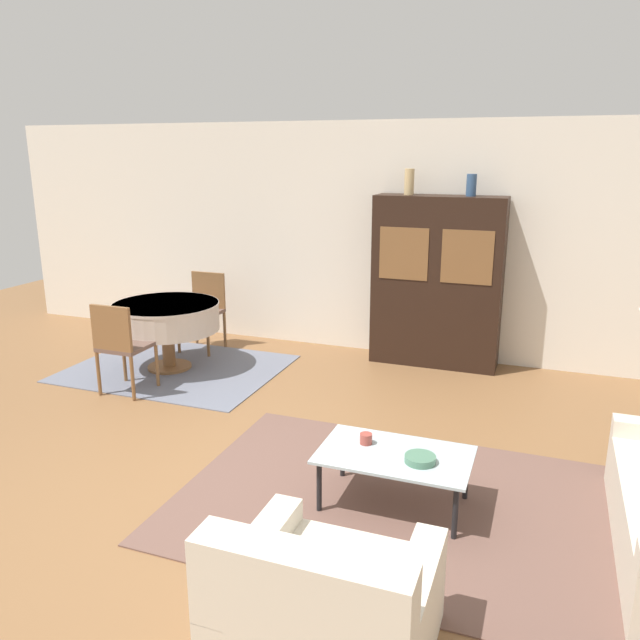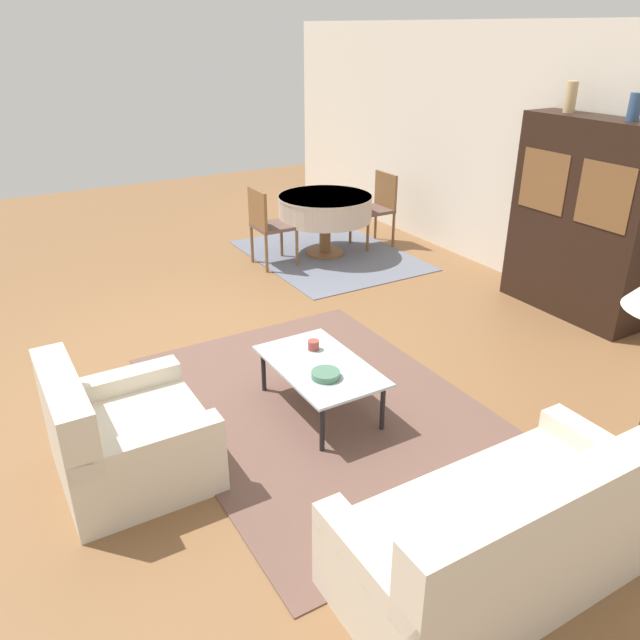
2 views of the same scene
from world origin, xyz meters
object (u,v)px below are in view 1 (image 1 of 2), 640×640
bowl (420,459)px  vase_short (471,185)px  display_cabinet (437,282)px  cup (366,439)px  dining_table (166,317)px  dining_chair_far (204,306)px  dining_chair_near (121,342)px  coffee_table (395,458)px  armchair (325,612)px  vase_tall (409,182)px

bowl → vase_short: 3.53m
display_cabinet → cup: bearing=-88.6°
display_cabinet → dining_table: size_ratio=1.64×
display_cabinet → dining_chair_far: display_cabinet is taller
dining_chair_near → bowl: (3.21, -1.12, -0.13)m
dining_table → coffee_table: bearing=-31.4°
armchair → bowl: bearing=83.7°
coffee_table → dining_table: (-3.03, 1.85, 0.24)m
dining_table → cup: dining_table is taller
coffee_table → bowl: bowl is taller
dining_chair_near → dining_chair_far: same height
dining_chair_far → cup: dining_chair_far is taller
vase_short → dining_chair_far: bearing=-171.9°
cup → vase_short: bearing=85.5°
dining_table → vase_short: size_ratio=5.03×
dining_chair_far → cup: 3.81m
dining_chair_near → cup: 2.97m
armchair → dining_table: bearing=132.8°
armchair → display_cabinet: size_ratio=0.50×
coffee_table → bowl: size_ratio=4.99×
coffee_table → vase_short: (0.01, 3.08, 1.65)m
armchair → dining_chair_far: 5.12m
display_cabinet → bowl: display_cabinet is taller
display_cabinet → dining_table: display_cabinet is taller
cup → bowl: size_ratio=0.42×
coffee_table → vase_tall: 3.57m
display_cabinet → coffee_table: bearing=-84.5°
coffee_table → display_cabinet: bearing=95.5°
coffee_table → bowl: (0.18, -0.06, 0.06)m
armchair → bowl: 1.41m
dining_table → dining_chair_far: (0.00, 0.80, -0.06)m
vase_tall → coffee_table: bearing=-78.1°
vase_tall → vase_short: bearing=0.0°
display_cabinet → dining_table: (-2.73, -1.23, -0.35)m
armchair → dining_chair_near: bearing=140.6°
dining_chair_far → bowl: (3.21, -2.71, -0.13)m
armchair → coffee_table: size_ratio=0.93×
display_cabinet → vase_tall: (-0.35, 0.00, 1.09)m
dining_table → cup: size_ratio=13.33×
display_cabinet → dining_table: 3.02m
coffee_table → dining_chair_far: size_ratio=1.11×
cup → bowl: 0.43m
armchair → coffee_table: (-0.03, 1.46, 0.07)m
armchair → vase_tall: 4.91m
armchair → display_cabinet: display_cabinet is taller
armchair → vase_tall: bearing=98.5°
display_cabinet → bowl: 3.22m
dining_chair_near → vase_short: bearing=33.7°
dining_chair_near → armchair: bearing=-39.4°
dining_chair_near → vase_short: (3.04, 2.03, 1.47)m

